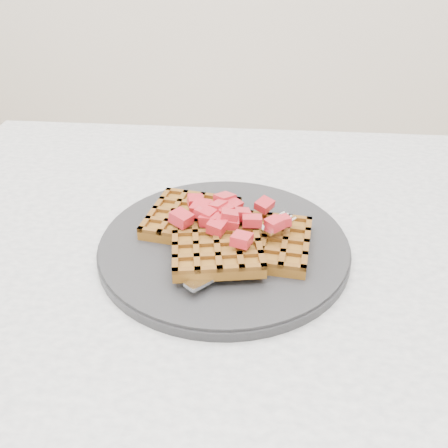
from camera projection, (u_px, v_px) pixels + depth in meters
name	position (u px, v px, depth m)	size (l,w,h in m)	color
table	(315.00, 322.00, 0.68)	(1.20, 0.80, 0.75)	silver
plate	(224.00, 245.00, 0.63)	(0.31, 0.31, 0.02)	#232426
waffles	(224.00, 234.00, 0.61)	(0.22, 0.20, 0.03)	#945E1F
strawberry_pile	(224.00, 214.00, 0.60)	(0.15, 0.15, 0.02)	#9B0814
fork	(250.00, 253.00, 0.59)	(0.02, 0.18, 0.02)	silver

